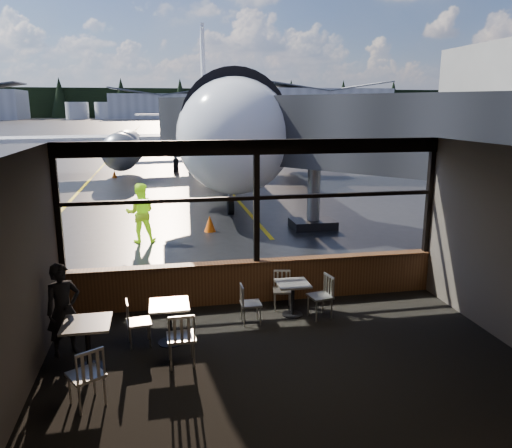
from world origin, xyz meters
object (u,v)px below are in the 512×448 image
object	(u,v)px
cafe_table_left	(88,346)
chair_mid_w	(139,323)
cafe_table_near	(293,299)
chair_near_w	(251,304)
airliner	(212,80)
chair_mid_s	(181,338)
cone_nose	(210,224)
chair_near_e	(320,297)
chair_near_n	(282,291)
cone_wing	(114,174)
chair_left_s	(86,375)
cafe_table_mid	(170,324)
ground_crew	(140,213)
jet_bridge	(332,162)
passenger	(63,310)

from	to	relation	value
cafe_table_left	chair_mid_w	bearing A→B (deg)	43.71
cafe_table_near	chair_near_w	bearing A→B (deg)	-165.76
airliner	chair_mid_s	bearing A→B (deg)	-94.24
chair_mid_s	cone_nose	size ratio (longest dim) A/B	1.75
chair_mid_w	cone_nose	distance (m)	8.38
chair_near_e	chair_mid_w	xyz separation A→B (m)	(-3.52, -0.53, -0.02)
cafe_table_near	chair_near_n	xyz separation A→B (m)	(-0.12, 0.36, 0.05)
airliner	cone_wing	size ratio (longest dim) A/B	86.69
chair_near_w	cone_nose	world-z (taller)	chair_near_w
airliner	cafe_table_left	size ratio (longest dim) A/B	46.23
chair_mid_w	chair_left_s	xyz separation A→B (m)	(-0.67, -1.75, 0.04)
cafe_table_mid	ground_crew	xyz separation A→B (m)	(-0.71, 7.25, 0.55)
airliner	chair_mid_w	bearing A→B (deg)	-96.18
chair_near_w	chair_mid_s	xyz separation A→B (m)	(-1.41, -1.36, 0.07)
chair_mid_w	ground_crew	xyz separation A→B (m)	(-0.17, 7.21, 0.50)
jet_bridge	cafe_table_left	world-z (taller)	jet_bridge
chair_near_w	chair_mid_w	world-z (taller)	chair_mid_w
chair_near_n	passenger	world-z (taller)	passenger
cafe_table_mid	chair_mid_w	bearing A→B (deg)	175.78
cafe_table_near	chair_mid_s	bearing A→B (deg)	-145.43
jet_bridge	cone_wing	xyz separation A→B (m)	(-8.24, 15.39, -2.19)
chair_mid_s	ground_crew	world-z (taller)	ground_crew
chair_mid_w	chair_left_s	distance (m)	1.88
chair_mid_w	chair_left_s	size ratio (longest dim) A/B	0.92
cafe_table_near	jet_bridge	bearing A→B (deg)	64.67
chair_near_w	chair_mid_w	size ratio (longest dim) A/B	0.95
cafe_table_mid	chair_near_w	size ratio (longest dim) A/B	0.93
chair_near_w	chair_left_s	world-z (taller)	chair_left_s
cafe_table_mid	chair_near_w	distance (m)	1.66
cafe_table_left	chair_near_e	distance (m)	4.47
chair_mid_s	cone_wing	bearing A→B (deg)	95.13
airliner	chair_near_e	bearing A→B (deg)	-87.73
airliner	cafe_table_near	bearing A→B (deg)	-89.01
chair_mid_s	cone_nose	world-z (taller)	chair_mid_s
cafe_table_left	cafe_table_near	bearing A→B (deg)	21.30
chair_near_w	cone_wing	size ratio (longest dim) A/B	1.85
chair_near_e	chair_mid_s	distance (m)	3.14
cafe_table_mid	cafe_table_near	bearing A→B (deg)	17.52
chair_mid_s	jet_bridge	bearing A→B (deg)	54.27
cafe_table_left	chair_near_e	world-z (taller)	chair_near_e
chair_left_s	cone_wing	world-z (taller)	chair_left_s
cafe_table_left	chair_near_w	size ratio (longest dim) A/B	1.01
chair_near_e	chair_mid_w	distance (m)	3.56
cafe_table_near	cafe_table_mid	size ratio (longest dim) A/B	0.93
cafe_table_left	chair_near_n	distance (m)	4.09
passenger	ground_crew	distance (m)	7.38
chair_mid_w	cone_wing	world-z (taller)	chair_mid_w
airliner	chair_mid_w	xyz separation A→B (m)	(-3.92, -23.57, -5.38)
jet_bridge	chair_near_w	size ratio (longest dim) A/B	13.63
cafe_table_near	chair_near_e	xyz separation A→B (m)	(0.51, -0.22, 0.09)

